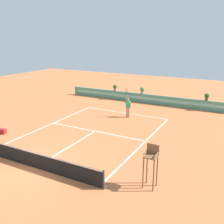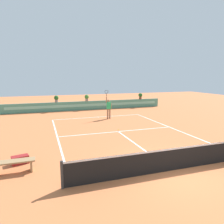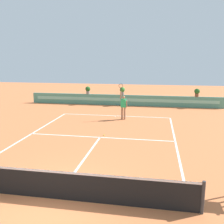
{
  "view_description": "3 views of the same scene",
  "coord_description": "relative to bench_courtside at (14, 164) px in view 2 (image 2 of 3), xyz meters",
  "views": [
    {
      "loc": [
        9.69,
        -9.13,
        6.96
      ],
      "look_at": [
        0.29,
        8.63,
        1.0
      ],
      "focal_mm": 40.77,
      "sensor_mm": 36.0,
      "label": 1
    },
    {
      "loc": [
        -4.93,
        -6.86,
        3.82
      ],
      "look_at": [
        0.29,
        8.63,
        1.0
      ],
      "focal_mm": 33.73,
      "sensor_mm": 36.0,
      "label": 2
    },
    {
      "loc": [
        3.0,
        -6.76,
        4.33
      ],
      "look_at": [
        0.29,
        8.63,
        1.0
      ],
      "focal_mm": 40.37,
      "sensor_mm": 36.0,
      "label": 3
    }
  ],
  "objects": [
    {
      "name": "tennis_ball_near_baseline",
      "position": [
        6.25,
        4.96,
        -0.34
      ],
      "size": [
        0.07,
        0.07,
        0.07
      ],
      "primitive_type": "sphere",
      "color": "#CCE033",
      "rests_on": "ground"
    },
    {
      "name": "gear_bag",
      "position": [
        0.14,
        0.9,
        -0.2
      ],
      "size": [
        0.77,
        0.52,
        0.36
      ],
      "primitive_type": "cube",
      "rotation": [
        0.0,
        0.0,
        0.24
      ],
      "color": "maroon",
      "rests_on": "ground"
    },
    {
      "name": "back_wall_barrier",
      "position": [
        6.1,
        14.56,
        0.12
      ],
      "size": [
        18.0,
        0.21,
        1.0
      ],
      "color": "#4C8E7A",
      "rests_on": "ground"
    },
    {
      "name": "net",
      "position": [
        6.1,
        -1.82,
        0.13
      ],
      "size": [
        8.92,
        0.1,
        1.0
      ],
      "color": "#333333",
      "rests_on": "ground"
    },
    {
      "name": "bench_courtside",
      "position": [
        0.0,
        0.0,
        0.0
      ],
      "size": [
        1.6,
        0.44,
        0.51
      ],
      "color": "#99754C",
      "rests_on": "ground"
    },
    {
      "name": "potted_plant_left",
      "position": [
        2.69,
        14.57,
        1.04
      ],
      "size": [
        0.48,
        0.48,
        0.72
      ],
      "color": "gray",
      "rests_on": "back_wall_barrier"
    },
    {
      "name": "court_lines",
      "position": [
        6.1,
        4.89,
        -0.37
      ],
      "size": [
        8.32,
        11.94,
        0.01
      ],
      "color": "white",
      "rests_on": "ground"
    },
    {
      "name": "potted_plant_centre",
      "position": [
        6.01,
        14.57,
        1.04
      ],
      "size": [
        0.48,
        0.48,
        0.72
      ],
      "color": "gray",
      "rests_on": "back_wall_barrier"
    },
    {
      "name": "ground_plane",
      "position": [
        6.1,
        4.18,
        -0.38
      ],
      "size": [
        60.0,
        60.0,
        0.0
      ],
      "primitive_type": "plane",
      "color": "#C66B3D"
    },
    {
      "name": "tennis_player",
      "position": [
        6.83,
        9.03,
        0.67
      ],
      "size": [
        0.62,
        0.26,
        2.58
      ],
      "color": "#9E7051",
      "rests_on": "ground"
    },
    {
      "name": "potted_plant_far_right",
      "position": [
        12.69,
        14.57,
        1.04
      ],
      "size": [
        0.48,
        0.48,
        0.72
      ],
      "color": "brown",
      "rests_on": "back_wall_barrier"
    }
  ]
}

